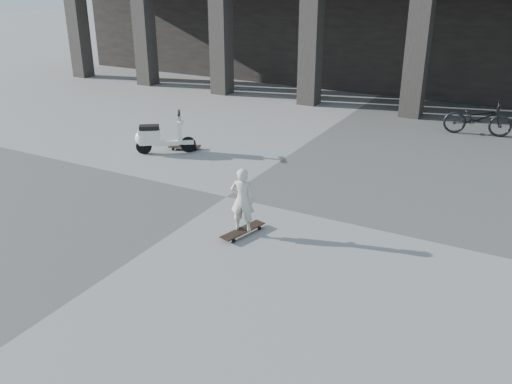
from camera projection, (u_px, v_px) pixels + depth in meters
The scene contains 7 objects.
ground at pixel (227, 197), 11.41m from camera, with size 90.00×90.00×0.00m, color #4E4E4C.
colonnade at pixel (406, 6), 21.40m from camera, with size 28.00×8.82×6.00m.
longboard at pixel (243, 231), 9.78m from camera, with size 0.45×0.99×0.10m.
skateboard_spare at pixel (185, 147), 14.31m from camera, with size 0.85×0.57×0.10m.
child at pixel (243, 200), 9.55m from camera, with size 0.43×0.28×1.18m, color beige.
scooter at pixel (155, 137), 13.90m from camera, with size 1.33×1.02×1.08m.
bicycle at pixel (478, 118), 15.41m from camera, with size 0.64×1.85×0.97m, color black.
Camera 1 is at (5.54, -8.92, 4.50)m, focal length 38.00 mm.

